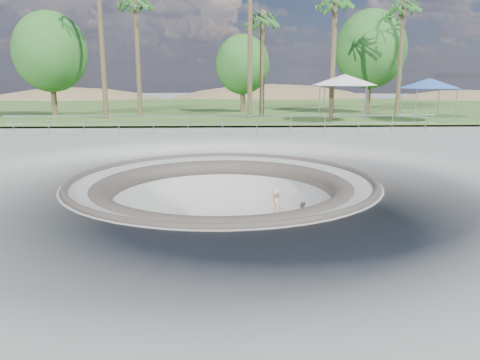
{
  "coord_description": "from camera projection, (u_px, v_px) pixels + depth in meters",
  "views": [
    {
      "loc": [
        0.05,
        -15.26,
        3.39
      ],
      "look_at": [
        0.61,
        0.44,
        -0.1
      ],
      "focal_mm": 35.0,
      "sensor_mm": 36.0,
      "label": 1
    }
  ],
  "objects": [
    {
      "name": "ground",
      "position": [
        222.0,
        180.0,
        15.62
      ],
      "size": [
        180.0,
        180.0,
        0.0
      ],
      "primitive_type": "plane",
      "color": "gray",
      "rests_on": "ground"
    },
    {
      "name": "skate_bowl",
      "position": [
        223.0,
        232.0,
        16.01
      ],
      "size": [
        14.0,
        14.0,
        4.1
      ],
      "color": "gray",
      "rests_on": "ground"
    },
    {
      "name": "grass_strip",
      "position": [
        223.0,
        107.0,
        48.74
      ],
      "size": [
        180.0,
        36.0,
        0.12
      ],
      "color": "#3F6026",
      "rests_on": "ground"
    },
    {
      "name": "distant_hills",
      "position": [
        247.0,
        144.0,
        73.04
      ],
      "size": [
        103.2,
        45.0,
        28.6
      ],
      "color": "brown",
      "rests_on": "ground"
    },
    {
      "name": "safety_railing",
      "position": [
        223.0,
        124.0,
        27.17
      ],
      "size": [
        25.0,
        0.06,
        1.03
      ],
      "color": "gray",
      "rests_on": "ground"
    },
    {
      "name": "skateboard",
      "position": [
        276.0,
        235.0,
        15.68
      ],
      "size": [
        0.87,
        0.43,
        0.09
      ],
      "color": "olive",
      "rests_on": "ground"
    },
    {
      "name": "skater",
      "position": [
        277.0,
        212.0,
        15.51
      ],
      "size": [
        0.41,
        0.6,
        1.6
      ],
      "primitive_type": "imported",
      "rotation": [
        0.0,
        0.0,
        1.53
      ],
      "color": "tan",
      "rests_on": "skateboard"
    },
    {
      "name": "canopy_white",
      "position": [
        345.0,
        80.0,
        32.79
      ],
      "size": [
        6.13,
        6.13,
        3.26
      ],
      "color": "gray",
      "rests_on": "ground"
    },
    {
      "name": "canopy_blue",
      "position": [
        429.0,
        83.0,
        33.06
      ],
      "size": [
        5.9,
        5.9,
        2.98
      ],
      "color": "gray",
      "rests_on": "ground"
    },
    {
      "name": "palm_b",
      "position": [
        135.0,
        3.0,
        34.67
      ],
      "size": [
        2.6,
        2.6,
        9.85
      ],
      "color": "brown",
      "rests_on": "ground"
    },
    {
      "name": "palm_d",
      "position": [
        263.0,
        21.0,
        35.4
      ],
      "size": [
        2.6,
        2.6,
        8.58
      ],
      "color": "brown",
      "rests_on": "ground"
    },
    {
      "name": "palm_e",
      "position": [
        335.0,
        4.0,
        32.33
      ],
      "size": [
        2.6,
        2.6,
        9.44
      ],
      "color": "brown",
      "rests_on": "ground"
    },
    {
      "name": "palm_f",
      "position": [
        404.0,
        8.0,
        36.93
      ],
      "size": [
        2.6,
        2.6,
        9.83
      ],
      "color": "brown",
      "rests_on": "ground"
    },
    {
      "name": "bushy_tree_left",
      "position": [
        50.0,
        52.0,
        36.14
      ],
      "size": [
        5.65,
        5.14,
        8.15
      ],
      "color": "brown",
      "rests_on": "ground"
    },
    {
      "name": "bushy_tree_mid",
      "position": [
        243.0,
        65.0,
        40.71
      ],
      "size": [
        4.71,
        4.28,
        6.79
      ],
      "color": "brown",
      "rests_on": "ground"
    },
    {
      "name": "bushy_tree_right",
      "position": [
        371.0,
        49.0,
        40.12
      ],
      "size": [
        6.12,
        5.57,
        8.83
      ],
      "color": "brown",
      "rests_on": "ground"
    }
  ]
}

